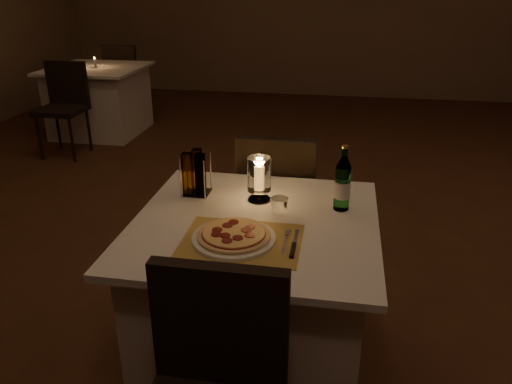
% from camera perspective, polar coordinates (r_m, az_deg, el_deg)
% --- Properties ---
extents(floor, '(8.00, 10.00, 0.02)m').
position_cam_1_polar(floor, '(3.05, 5.75, -9.99)').
color(floor, '#4D2A18').
rests_on(floor, ground).
extents(main_table, '(1.00, 1.00, 0.74)m').
position_cam_1_polar(main_table, '(2.24, -0.09, -11.66)').
color(main_table, silver).
rests_on(main_table, ground).
extents(chair_far, '(0.42, 0.42, 0.90)m').
position_cam_1_polar(chair_far, '(2.77, 2.49, -0.23)').
color(chair_far, black).
rests_on(chair_far, ground).
extents(placemat, '(0.45, 0.34, 0.00)m').
position_cam_1_polar(placemat, '(1.90, -1.65, -5.61)').
color(placemat, '#AE8B3C').
rests_on(placemat, main_table).
extents(plate, '(0.32, 0.32, 0.01)m').
position_cam_1_polar(plate, '(1.90, -2.54, -5.29)').
color(plate, white).
rests_on(plate, placemat).
extents(pizza, '(0.28, 0.28, 0.02)m').
position_cam_1_polar(pizza, '(1.89, -2.56, -4.86)').
color(pizza, '#D8B77F').
rests_on(pizza, plate).
extents(fork, '(0.02, 0.18, 0.00)m').
position_cam_1_polar(fork, '(1.90, 3.45, -5.43)').
color(fork, silver).
rests_on(fork, placemat).
extents(knife, '(0.02, 0.22, 0.01)m').
position_cam_1_polar(knife, '(1.85, 4.31, -6.33)').
color(knife, black).
rests_on(knife, placemat).
extents(tumbler, '(0.07, 0.07, 0.07)m').
position_cam_1_polar(tumbler, '(2.09, 2.71, -1.65)').
color(tumbler, white).
rests_on(tumbler, main_table).
extents(water_bottle, '(0.07, 0.07, 0.29)m').
position_cam_1_polar(water_bottle, '(2.14, 9.86, 0.89)').
color(water_bottle, '#5DAD69').
rests_on(water_bottle, main_table).
extents(hurricane_candle, '(0.11, 0.11, 0.20)m').
position_cam_1_polar(hurricane_candle, '(2.19, 0.37, 1.88)').
color(hurricane_candle, white).
rests_on(hurricane_candle, main_table).
extents(cruet_caddy, '(0.12, 0.12, 0.21)m').
position_cam_1_polar(cruet_caddy, '(2.27, -6.95, 1.96)').
color(cruet_caddy, white).
rests_on(cruet_caddy, main_table).
extents(neighbor_table_left, '(1.00, 1.00, 0.74)m').
position_cam_1_polar(neighbor_table_left, '(5.96, -17.43, 9.98)').
color(neighbor_table_left, silver).
rests_on(neighbor_table_left, ground).
extents(neighbor_chair_la, '(0.42, 0.42, 0.90)m').
position_cam_1_polar(neighbor_chair_la, '(5.31, -21.07, 9.88)').
color(neighbor_chair_la, black).
rests_on(neighbor_chair_la, ground).
extents(neighbor_chair_lb, '(0.42, 0.42, 0.90)m').
position_cam_1_polar(neighbor_chair_lb, '(6.55, -14.82, 13.00)').
color(neighbor_chair_lb, black).
rests_on(neighbor_chair_lb, ground).
extents(neighbor_candle_left, '(0.03, 0.03, 0.11)m').
position_cam_1_polar(neighbor_candle_left, '(5.88, -17.93, 13.89)').
color(neighbor_candle_left, white).
rests_on(neighbor_candle_left, neighbor_table_left).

